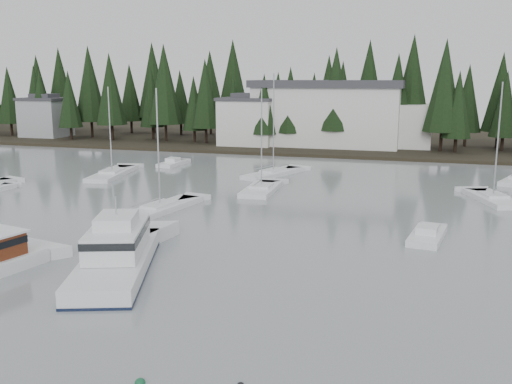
# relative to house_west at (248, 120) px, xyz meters

# --- Properties ---
(far_shore_land) EXTENTS (240.00, 54.00, 1.00)m
(far_shore_land) POSITION_rel_house_west_xyz_m (18.00, 18.00, -4.65)
(far_shore_land) COLOR black
(far_shore_land) RESTS_ON ground
(conifer_treeline) EXTENTS (200.00, 22.00, 20.00)m
(conifer_treeline) POSITION_rel_house_west_xyz_m (18.00, 7.00, -4.65)
(conifer_treeline) COLOR black
(conifer_treeline) RESTS_ON ground
(house_west) EXTENTS (9.54, 7.42, 8.75)m
(house_west) POSITION_rel_house_west_xyz_m (0.00, 0.00, 0.00)
(house_west) COLOR silver
(house_west) RESTS_ON ground
(house_far_west) EXTENTS (8.48, 7.42, 8.25)m
(house_far_west) POSITION_rel_house_west_xyz_m (-42.00, 2.00, -0.25)
(house_far_west) COLOR #999EA0
(house_far_west) RESTS_ON ground
(harbor_inn) EXTENTS (29.50, 11.50, 10.90)m
(harbor_inn) POSITION_rel_house_west_xyz_m (15.04, 3.34, 1.12)
(harbor_inn) COLOR silver
(harbor_inn) RESTS_ON ground
(cabin_cruiser_center) EXTENTS (7.87, 13.10, 5.38)m
(cabin_cruiser_center) POSITION_rel_house_west_xyz_m (11.33, -62.71, -3.85)
(cabin_cruiser_center) COLOR white
(cabin_cruiser_center) RESTS_ON ground
(sailboat_0) EXTENTS (4.84, 11.22, 11.32)m
(sailboat_0) POSITION_rel_house_west_xyz_m (-7.44, -31.83, -4.61)
(sailboat_0) COLOR white
(sailboat_0) RESTS_ON ground
(sailboat_3) EXTENTS (3.40, 8.41, 11.30)m
(sailboat_3) POSITION_rel_house_west_xyz_m (12.94, -36.00, -4.60)
(sailboat_3) COLOR white
(sailboat_3) RESTS_ON ground
(sailboat_4) EXTENTS (5.97, 10.29, 12.89)m
(sailboat_4) POSITION_rel_house_west_xyz_m (11.51, -25.89, -4.59)
(sailboat_4) COLOR white
(sailboat_4) RESTS_ON ground
(sailboat_5) EXTENTS (4.34, 10.72, 11.54)m
(sailboat_5) POSITION_rel_house_west_xyz_m (6.75, -47.43, -4.60)
(sailboat_5) COLOR white
(sailboat_5) RESTS_ON ground
(sailboat_7) EXTENTS (5.42, 8.56, 12.02)m
(sailboat_7) POSITION_rel_house_west_xyz_m (35.99, -34.06, -4.59)
(sailboat_7) COLOR white
(sailboat_7) RESTS_ON ground
(runabout_1) EXTENTS (2.96, 5.89, 1.42)m
(runabout_1) POSITION_rel_house_west_xyz_m (29.92, -49.88, -4.52)
(runabout_1) COLOR white
(runabout_1) RESTS_ON ground
(runabout_3) EXTENTS (2.47, 5.84, 1.42)m
(runabout_3) POSITION_rel_house_west_xyz_m (-3.88, -21.95, -4.52)
(runabout_3) COLOR white
(runabout_3) RESTS_ON ground
(mooring_buoy_green) EXTENTS (0.43, 0.43, 0.43)m
(mooring_buoy_green) POSITION_rel_house_west_xyz_m (19.20, -74.50, -4.65)
(mooring_buoy_green) COLOR #145933
(mooring_buoy_green) RESTS_ON ground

